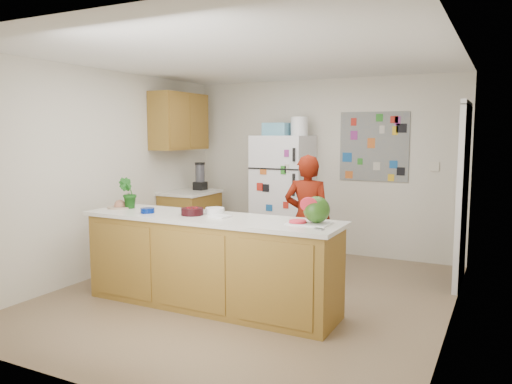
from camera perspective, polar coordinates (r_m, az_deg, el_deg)
The scene contains 26 objects.
floor at distance 5.50m, azimuth -0.61°, elevation -11.77°, with size 4.00×4.50×0.02m, color brown.
wall_back at distance 7.31m, azimuth 7.56°, elevation 2.89°, with size 4.00×0.02×2.50m, color beige.
wall_left at distance 6.41m, azimuth -16.80°, elevation 2.12°, with size 0.02×4.50×2.50m, color beige.
wall_right at distance 4.67m, azimuth 21.84°, elevation 0.28°, with size 0.02×4.50×2.50m, color beige.
ceiling at distance 5.27m, azimuth -0.65°, elevation 15.19°, with size 4.00×4.50×0.02m, color white.
doorway at distance 6.13m, azimuth 22.71°, elevation -0.48°, with size 0.03×0.85×2.04m, color black.
peninsula_base at distance 5.05m, azimuth -5.30°, elevation -8.16°, with size 2.60×0.62×0.88m, color brown.
peninsula_top at distance 4.95m, azimuth -5.35°, elevation -3.01°, with size 2.68×0.70×0.04m, color silver.
side_counter_base at distance 7.36m, azimuth -7.49°, elevation -3.52°, with size 0.60×0.80×0.86m, color brown.
side_counter_top at distance 7.29m, azimuth -7.55°, elevation -0.04°, with size 0.64×0.84×0.04m, color silver.
upper_cabinets at distance 7.28m, azimuth -8.75°, elevation 7.97°, with size 0.35×1.00×0.80m, color brown.
refrigerator at distance 7.16m, azimuth 3.11°, elevation -0.36°, with size 0.75×0.70×1.70m, color silver.
fridge_top_bin at distance 7.15m, azimuth 2.41°, elevation 7.18°, with size 0.35×0.28×0.18m, color #5999B2.
photo_collage at distance 7.06m, azimuth 13.32°, elevation 5.07°, with size 0.95×0.01×0.95m, color slate.
person at distance 5.88m, azimuth 5.87°, elevation -2.99°, with size 0.54×0.36×1.49m, color #621407.
blender_appliance at distance 7.40m, azimuth -6.41°, elevation 1.71°, with size 0.14×0.14×0.38m, color black.
cutting_board at distance 4.54m, azimuth 6.12°, elevation -3.57°, with size 0.37×0.28×0.01m, color white.
watermelon at distance 4.52m, azimuth 6.94°, elevation -2.01°, with size 0.24×0.24×0.24m, color #335A17.
watermelon_slice at distance 4.52m, azimuth 4.80°, elevation -3.38°, with size 0.16×0.16×0.02m, color #BA2B44.
cherry_bowl at distance 5.04m, azimuth -7.29°, elevation -2.23°, with size 0.22×0.22×0.07m, color black.
white_bowl at distance 5.10m, azimuth -4.72°, elevation -2.15°, with size 0.19×0.19×0.06m, color white.
cobalt_bowl at distance 5.25m, azimuth -12.30°, elevation -2.08°, with size 0.14×0.14×0.05m, color #01155D.
plate at distance 5.67m, azimuth -15.29°, elevation -1.69°, with size 0.27×0.27×0.02m, color #BAA591.
paper_towel at distance 4.88m, azimuth -4.11°, elevation -2.79°, with size 0.17×0.15×0.02m, color white.
keys at distance 4.28m, azimuth 7.23°, elevation -4.21°, with size 0.09×0.04×0.01m, color gray.
potted_plant at distance 5.60m, azimuth -14.43°, elevation -0.11°, with size 0.18×0.15×0.34m, color #17400F.
Camera 1 is at (2.40, -4.63, 1.74)m, focal length 35.00 mm.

